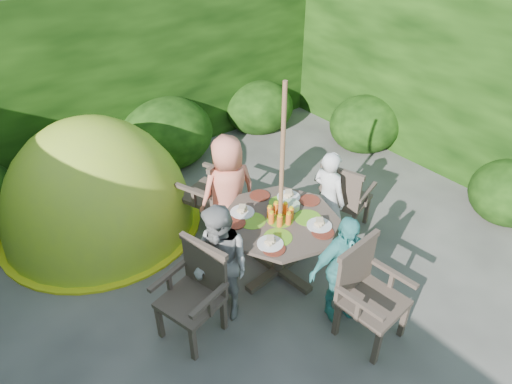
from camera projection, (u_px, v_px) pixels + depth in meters
ground at (278, 306)px, 4.65m from camera, size 60.00×60.00×0.00m
hedge_enclosure at (200, 148)px, 4.81m from camera, size 9.00×9.00×2.50m
patio_table at (280, 228)px, 4.72m from camera, size 1.38×1.38×0.87m
parasol_pole at (281, 189)px, 4.44m from camera, size 0.05×0.05×2.20m
garden_chair_right at (344, 197)px, 5.42m from camera, size 0.62×0.66×0.90m
garden_chair_left at (195, 291)px, 4.17m from camera, size 0.62×0.66×0.91m
garden_chair_back at (214, 191)px, 5.43m from camera, size 0.74×0.70×0.99m
garden_chair_front at (367, 292)px, 4.13m from camera, size 0.62×0.56×0.95m
child_right at (328, 198)px, 5.19m from camera, size 0.33×0.46×1.19m
child_left at (221, 265)px, 4.25m from camera, size 0.58×0.69×1.25m
child_back at (229, 191)px, 5.15m from camera, size 0.73×0.55×1.36m
child_front at (342, 269)px, 4.26m from camera, size 0.74×0.44×1.18m
dome_tent at (103, 224)px, 5.76m from camera, size 2.71×2.71×2.80m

